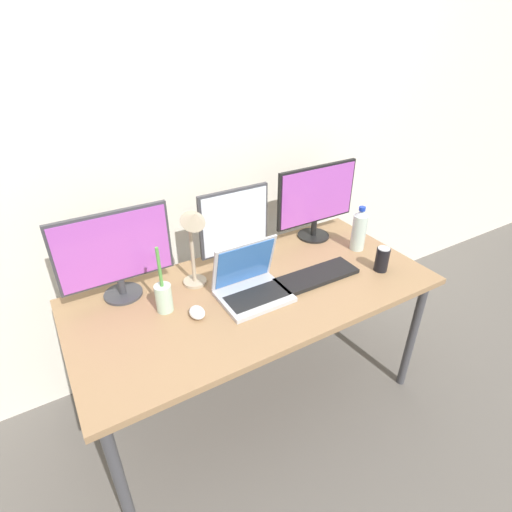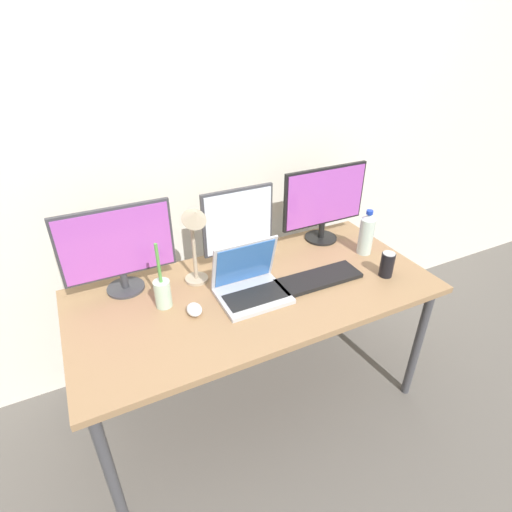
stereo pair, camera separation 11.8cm
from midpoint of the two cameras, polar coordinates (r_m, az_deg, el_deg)
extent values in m
plane|color=#5B5651|center=(2.37, 1.51, -19.48)|extent=(16.00, 16.00, 0.00)
cube|color=silver|center=(2.12, -5.71, 16.33)|extent=(7.00, 0.08, 2.60)
cylinder|color=#424247|center=(1.78, -18.12, -27.46)|extent=(0.04, 0.04, 0.71)
cylinder|color=#424247|center=(2.33, 23.47, -11.54)|extent=(0.04, 0.04, 0.71)
cylinder|color=#424247|center=(2.23, -21.36, -13.17)|extent=(0.04, 0.04, 0.71)
cylinder|color=#424247|center=(2.69, 13.10, -3.29)|extent=(0.04, 0.04, 0.71)
cube|color=#93704C|center=(1.87, 1.81, -5.16)|extent=(1.68, 0.80, 0.03)
cylinder|color=#38383D|center=(1.94, -16.44, -4.40)|extent=(0.17, 0.17, 0.01)
cylinder|color=#38383D|center=(1.92, -16.62, -3.40)|extent=(0.03, 0.03, 0.07)
cube|color=#38383D|center=(1.82, -17.54, 1.82)|extent=(0.49, 0.02, 0.33)
cube|color=#A54CB2|center=(1.81, -17.47, 1.64)|extent=(0.47, 0.01, 0.31)
cylinder|color=#38383D|center=(2.06, -0.81, -0.77)|extent=(0.20, 0.20, 0.01)
cylinder|color=#38383D|center=(2.04, -0.82, 0.13)|extent=(0.03, 0.03, 0.06)
cube|color=#38383D|center=(1.95, -0.86, 5.06)|extent=(0.37, 0.02, 0.33)
cube|color=silver|center=(1.94, -0.69, 4.91)|extent=(0.34, 0.01, 0.30)
cylinder|color=black|center=(2.32, 10.67, 2.56)|extent=(0.18, 0.18, 0.01)
cylinder|color=black|center=(2.30, 10.79, 3.63)|extent=(0.03, 0.03, 0.09)
cube|color=black|center=(2.22, 11.30, 8.33)|extent=(0.50, 0.02, 0.32)
cube|color=#A54CB2|center=(2.21, 11.50, 8.21)|extent=(0.48, 0.01, 0.30)
cube|color=#B7B7BC|center=(1.80, 1.44, -5.78)|extent=(0.31, 0.24, 0.02)
cube|color=black|center=(1.78, 1.71, -5.80)|extent=(0.27, 0.13, 0.00)
cube|color=#B7B7BC|center=(1.80, 0.17, -0.99)|extent=(0.31, 0.07, 0.24)
cube|color=#3366B2|center=(1.79, 0.26, -1.14)|extent=(0.28, 0.06, 0.21)
cube|color=black|center=(1.95, 10.63, -3.23)|extent=(0.42, 0.15, 0.02)
ellipsoid|color=silver|center=(1.72, -6.86, -7.64)|extent=(0.07, 0.10, 0.04)
cylinder|color=silver|center=(2.19, 16.93, 2.68)|extent=(0.08, 0.08, 0.20)
cone|color=silver|center=(2.15, 17.38, 5.36)|extent=(0.07, 0.07, 0.03)
cylinder|color=#1938B2|center=(2.14, 17.48, 5.96)|extent=(0.03, 0.03, 0.02)
cylinder|color=black|center=(2.05, 19.79, -1.22)|extent=(0.07, 0.07, 0.12)
cylinder|color=silver|center=(2.02, 20.10, 0.30)|extent=(0.06, 0.06, 0.00)
cylinder|color=#B2D1B7|center=(1.76, -11.31, -5.35)|extent=(0.07, 0.07, 0.13)
cylinder|color=#519342|center=(1.68, -11.85, -1.06)|extent=(0.01, 0.01, 0.18)
cylinder|color=tan|center=(1.93, -6.76, -3.30)|extent=(0.11, 0.11, 0.01)
cylinder|color=tan|center=(1.85, -7.07, 1.03)|extent=(0.02, 0.02, 0.32)
cone|color=tan|center=(1.71, -6.78, 5.70)|extent=(0.11, 0.12, 0.11)
camera|label=1|loc=(0.06, -88.09, 1.14)|focal=28.00mm
camera|label=2|loc=(0.06, 91.91, -1.14)|focal=28.00mm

